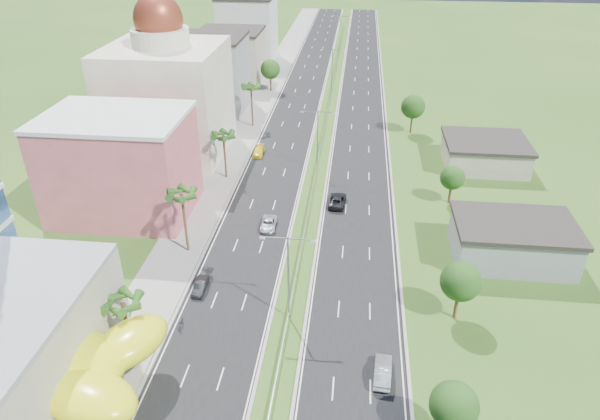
% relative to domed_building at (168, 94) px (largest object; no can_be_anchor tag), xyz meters
% --- Properties ---
extents(ground, '(500.00, 500.00, 0.00)m').
position_rel_domed_building_xyz_m(ground, '(28.00, -55.00, -11.35)').
color(ground, '#2D5119').
rests_on(ground, ground).
extents(road_left, '(11.00, 260.00, 0.04)m').
position_rel_domed_building_xyz_m(road_left, '(20.50, 35.00, -11.33)').
color(road_left, black).
rests_on(road_left, ground).
extents(road_right, '(11.00, 260.00, 0.04)m').
position_rel_domed_building_xyz_m(road_right, '(35.50, 35.00, -11.33)').
color(road_right, black).
rests_on(road_right, ground).
extents(sidewalk_left, '(7.00, 260.00, 0.12)m').
position_rel_domed_building_xyz_m(sidewalk_left, '(11.00, 35.00, -11.29)').
color(sidewalk_left, gray).
rests_on(sidewalk_left, ground).
extents(median_guardrail, '(0.10, 216.06, 0.76)m').
position_rel_domed_building_xyz_m(median_guardrail, '(28.00, 16.99, -10.74)').
color(median_guardrail, gray).
rests_on(median_guardrail, ground).
extents(streetlight_median_b, '(6.04, 0.25, 11.00)m').
position_rel_domed_building_xyz_m(streetlight_median_b, '(28.00, -45.00, -4.61)').
color(streetlight_median_b, gray).
rests_on(streetlight_median_b, ground).
extents(streetlight_median_c, '(6.04, 0.25, 11.00)m').
position_rel_domed_building_xyz_m(streetlight_median_c, '(28.00, -5.00, -4.61)').
color(streetlight_median_c, gray).
rests_on(streetlight_median_c, ground).
extents(streetlight_median_d, '(6.04, 0.25, 11.00)m').
position_rel_domed_building_xyz_m(streetlight_median_d, '(28.00, 40.00, -4.61)').
color(streetlight_median_d, gray).
rests_on(streetlight_median_d, ground).
extents(streetlight_median_e, '(6.04, 0.25, 11.00)m').
position_rel_domed_building_xyz_m(streetlight_median_e, '(28.00, 85.00, -4.61)').
color(streetlight_median_e, gray).
rests_on(streetlight_median_e, ground).
extents(lime_canopy, '(18.00, 15.00, 7.40)m').
position_rel_domed_building_xyz_m(lime_canopy, '(8.00, -59.00, -6.36)').
color(lime_canopy, yellow).
rests_on(lime_canopy, ground).
extents(pink_shophouse, '(20.00, 15.00, 15.00)m').
position_rel_domed_building_xyz_m(pink_shophouse, '(0.00, -23.00, -3.85)').
color(pink_shophouse, '#C55152').
rests_on(pink_shophouse, ground).
extents(domed_building, '(20.00, 20.00, 28.70)m').
position_rel_domed_building_xyz_m(domed_building, '(0.00, 0.00, 0.00)').
color(domed_building, beige).
rests_on(domed_building, ground).
extents(midrise_grey, '(16.00, 15.00, 16.00)m').
position_rel_domed_building_xyz_m(midrise_grey, '(1.00, 25.00, -3.35)').
color(midrise_grey, gray).
rests_on(midrise_grey, ground).
extents(midrise_beige, '(16.00, 15.00, 13.00)m').
position_rel_domed_building_xyz_m(midrise_beige, '(1.00, 47.00, -4.85)').
color(midrise_beige, '#A19584').
rests_on(midrise_beige, ground).
extents(midrise_white, '(16.00, 15.00, 18.00)m').
position_rel_domed_building_xyz_m(midrise_white, '(1.00, 70.00, -2.35)').
color(midrise_white, silver).
rests_on(midrise_white, ground).
extents(shed_near, '(15.00, 10.00, 5.00)m').
position_rel_domed_building_xyz_m(shed_near, '(56.00, -30.00, -8.85)').
color(shed_near, gray).
rests_on(shed_near, ground).
extents(shed_far, '(14.00, 12.00, 4.40)m').
position_rel_domed_building_xyz_m(shed_far, '(58.00, -0.00, -9.15)').
color(shed_far, '#A19584').
rests_on(shed_far, ground).
extents(palm_tree_b, '(3.60, 3.60, 8.10)m').
position_rel_domed_building_xyz_m(palm_tree_b, '(12.50, -53.00, -4.29)').
color(palm_tree_b, '#47301C').
rests_on(palm_tree_b, ground).
extents(palm_tree_c, '(3.60, 3.60, 9.60)m').
position_rel_domed_building_xyz_m(palm_tree_c, '(12.50, -33.00, -2.85)').
color(palm_tree_c, '#47301C').
rests_on(palm_tree_c, ground).
extents(palm_tree_d, '(3.60, 3.60, 8.60)m').
position_rel_domed_building_xyz_m(palm_tree_d, '(12.50, -10.00, -3.81)').
color(palm_tree_d, '#47301C').
rests_on(palm_tree_d, ground).
extents(palm_tree_e, '(3.60, 3.60, 9.40)m').
position_rel_domed_building_xyz_m(palm_tree_e, '(12.50, 15.00, -3.05)').
color(palm_tree_e, '#47301C').
rests_on(palm_tree_e, ground).
extents(leafy_tree_lfar, '(4.90, 4.90, 8.05)m').
position_rel_domed_building_xyz_m(leafy_tree_lfar, '(12.50, 40.00, -5.78)').
color(leafy_tree_lfar, '#47301C').
rests_on(leafy_tree_lfar, ground).
extents(leafy_tree_ra, '(4.20, 4.20, 6.90)m').
position_rel_domed_building_xyz_m(leafy_tree_ra, '(44.00, -60.00, -6.58)').
color(leafy_tree_ra, '#47301C').
rests_on(leafy_tree_ra, ground).
extents(leafy_tree_rb, '(4.55, 4.55, 7.47)m').
position_rel_domed_building_xyz_m(leafy_tree_rb, '(47.00, -43.00, -6.18)').
color(leafy_tree_rb, '#47301C').
rests_on(leafy_tree_rb, ground).
extents(leafy_tree_rc, '(3.85, 3.85, 6.33)m').
position_rel_domed_building_xyz_m(leafy_tree_rc, '(50.00, -15.00, -6.98)').
color(leafy_tree_rc, '#47301C').
rests_on(leafy_tree_rc, ground).
extents(leafy_tree_rd, '(4.90, 4.90, 8.05)m').
position_rel_domed_building_xyz_m(leafy_tree_rd, '(46.00, 15.00, -5.78)').
color(leafy_tree_rd, '#47301C').
rests_on(leafy_tree_rd, ground).
extents(car_dark_left, '(1.41, 3.94, 1.29)m').
position_rel_domed_building_xyz_m(car_dark_left, '(16.53, -41.33, -10.67)').
color(car_dark_left, black).
rests_on(car_dark_left, road_left).
extents(car_silver_mid_left, '(2.33, 4.76, 1.30)m').
position_rel_domed_building_xyz_m(car_silver_mid_left, '(22.54, -25.83, -10.66)').
color(car_silver_mid_left, '#B6B8BF').
rests_on(car_silver_mid_left, road_left).
extents(car_yellow_far_left, '(2.08, 4.72, 1.35)m').
position_rel_domed_building_xyz_m(car_yellow_far_left, '(16.44, 0.23, -10.64)').
color(car_yellow_far_left, yellow).
rests_on(car_yellow_far_left, road_left).
extents(car_silver_right, '(2.02, 4.92, 1.59)m').
position_rel_domed_building_xyz_m(car_silver_right, '(38.53, -52.94, -10.52)').
color(car_silver_right, '#929398').
rests_on(car_silver_right, road_right).
extents(car_dark_far_right, '(2.84, 5.63, 1.53)m').
position_rel_domed_building_xyz_m(car_dark_far_right, '(32.27, -17.68, -10.55)').
color(car_dark_far_right, black).
rests_on(car_dark_far_right, road_right).
extents(motorcycle, '(0.86, 2.15, 1.34)m').
position_rel_domed_building_xyz_m(motorcycle, '(16.12, -48.01, -10.65)').
color(motorcycle, black).
rests_on(motorcycle, road_left).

